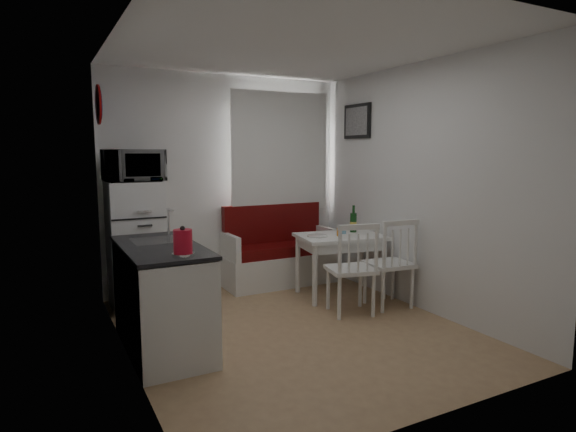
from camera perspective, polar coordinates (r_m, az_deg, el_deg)
name	(u,v)px	position (r m, az deg, el deg)	size (l,w,h in m)	color
floor	(294,329)	(4.69, 0.74, -13.30)	(3.00, 3.50, 0.02)	tan
ceiling	(295,46)	(4.48, 0.80, 19.52)	(3.00, 3.50, 0.02)	white
wall_back	(227,182)	(5.99, -7.26, 3.96)	(3.00, 0.02, 2.60)	white
wall_front	(435,215)	(2.99, 16.99, 0.06)	(3.00, 0.02, 2.60)	white
wall_left	(124,201)	(3.92, -18.91, 1.70)	(0.02, 3.50, 2.60)	white
wall_right	(419,188)	(5.28, 15.25, 3.27)	(0.02, 3.50, 2.60)	white
window	(279,156)	(6.23, -1.13, 7.15)	(1.22, 0.06, 1.47)	white
curtain	(281,152)	(6.17, -0.83, 7.61)	(1.35, 0.02, 1.50)	white
kitchen_counter	(162,296)	(4.28, -14.72, -9.19)	(0.62, 1.32, 1.16)	white
wall_sign	(99,105)	(5.36, -21.46, 12.18)	(0.40, 0.40, 0.03)	#193E98
picture_frame	(357,121)	(6.11, 8.17, 11.05)	(0.04, 0.52, 0.42)	black
bench	(278,258)	(6.15, -1.14, -4.99)	(1.41, 0.54, 1.01)	white
dining_table	(340,242)	(5.62, 6.21, -3.06)	(1.06, 0.82, 0.72)	white
chair_left	(357,259)	(4.95, 8.13, -5.05)	(0.54, 0.53, 0.52)	white
chair_right	(395,254)	(5.25, 12.58, -4.39)	(0.49, 0.47, 0.52)	white
fridge	(136,245)	(5.42, -17.60, -3.28)	(0.55, 0.55, 1.37)	white
microwave	(133,165)	(5.28, -17.87, 5.72)	(0.60, 0.41, 0.33)	white
kettle	(183,242)	(3.66, -12.35, -3.02)	(0.17, 0.17, 0.22)	red
wine_bottle	(353,219)	(5.80, 7.76, -0.32)	(0.08, 0.08, 0.32)	#154419
drinking_glass_orange	(339,232)	(5.53, 6.08, -1.89)	(0.06, 0.06, 0.09)	#FFA02A
drinking_glass_blue	(344,230)	(5.68, 6.61, -1.62)	(0.06, 0.06, 0.10)	#79AECD
plate	(317,236)	(5.46, 3.49, -2.38)	(0.23, 0.23, 0.02)	white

